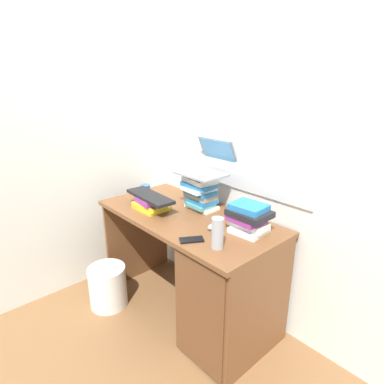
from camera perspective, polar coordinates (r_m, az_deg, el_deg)
name	(u,v)px	position (r m, az deg, el deg)	size (l,w,h in m)	color
ground_plane	(188,309)	(2.58, -0.75, -19.87)	(6.00, 6.00, 0.00)	brown
wall_back	(227,130)	(2.28, 6.16, 10.86)	(6.00, 0.06, 2.60)	silver
wall_left	(114,122)	(2.77, -13.56, 11.88)	(0.05, 6.00, 2.60)	silver
desk	(219,282)	(2.13, 4.72, -15.47)	(1.30, 0.64, 0.77)	brown
book_stack_tall	(200,191)	(2.25, 1.46, 0.20)	(0.24, 0.21, 0.25)	white
book_stack_keyboard_riser	(151,204)	(2.28, -7.27, -2.07)	(0.24, 0.19, 0.08)	yellow
book_stack_side	(249,218)	(1.94, 9.92, -4.53)	(0.24, 0.20, 0.17)	white
laptop	(208,165)	(2.24, 2.90, 4.77)	(0.32, 0.34, 0.23)	gray
keyboard	(150,196)	(2.26, -7.40, -0.78)	(0.42, 0.14, 0.02)	black
computer_mouse	(215,226)	(1.98, 4.01, -6.01)	(0.06, 0.10, 0.04)	#A5A8AD
mug	(145,191)	(2.51, -8.20, 0.14)	(0.11, 0.07, 0.10)	#265999
water_bottle	(217,233)	(1.74, 4.50, -7.24)	(0.07, 0.07, 0.17)	#999EA5
cell_phone	(191,240)	(1.85, -0.09, -8.41)	(0.07, 0.14, 0.01)	black
wastebasket	(108,286)	(2.61, -14.59, -15.76)	(0.28, 0.28, 0.32)	silver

